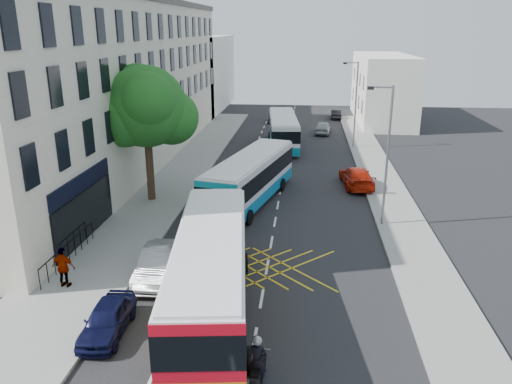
% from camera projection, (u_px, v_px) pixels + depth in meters
% --- Properties ---
extents(ground, '(120.00, 120.00, 0.00)m').
position_uv_depth(ground, '(255.00, 340.00, 18.66)').
color(ground, black).
rests_on(ground, ground).
extents(pavement_left, '(5.00, 70.00, 0.15)m').
position_uv_depth(pavement_left, '(152.00, 200.00, 33.61)').
color(pavement_left, gray).
rests_on(pavement_left, ground).
extents(pavement_right, '(3.00, 70.00, 0.15)m').
position_uv_depth(pavement_right, '(394.00, 208.00, 32.10)').
color(pavement_right, gray).
rests_on(pavement_right, ground).
extents(terrace_main, '(8.30, 45.00, 13.50)m').
position_uv_depth(terrace_main, '(116.00, 83.00, 41.01)').
color(terrace_main, beige).
rests_on(terrace_main, ground).
extents(terrace_far, '(8.00, 20.00, 10.00)m').
position_uv_depth(terrace_far, '(196.00, 73.00, 70.39)').
color(terrace_far, silver).
rests_on(terrace_far, ground).
extents(building_right, '(6.00, 18.00, 8.00)m').
position_uv_depth(building_right, '(382.00, 88.00, 61.72)').
color(building_right, silver).
rests_on(building_right, ground).
extents(street_tree, '(6.30, 5.70, 8.80)m').
position_uv_depth(street_tree, '(145.00, 107.00, 31.63)').
color(street_tree, '#382619').
rests_on(street_tree, pavement_left).
extents(lamp_near, '(1.45, 0.15, 8.00)m').
position_uv_depth(lamp_near, '(386.00, 149.00, 27.96)').
color(lamp_near, slate).
rests_on(lamp_near, pavement_right).
extents(lamp_far, '(1.45, 0.15, 8.00)m').
position_uv_depth(lamp_far, '(355.00, 100.00, 46.86)').
color(lamp_far, slate).
rests_on(lamp_far, pavement_right).
extents(railings, '(0.08, 5.60, 1.14)m').
position_uv_depth(railings, '(68.00, 251.00, 24.36)').
color(railings, black).
rests_on(railings, pavement_left).
extents(bus_near, '(4.26, 12.25, 3.38)m').
position_uv_depth(bus_near, '(211.00, 272.00, 20.06)').
color(bus_near, silver).
rests_on(bus_near, ground).
extents(bus_mid, '(5.21, 11.56, 3.17)m').
position_uv_depth(bus_mid, '(250.00, 178.00, 32.82)').
color(bus_mid, silver).
rests_on(bus_mid, ground).
extents(bus_far, '(3.54, 11.08, 3.06)m').
position_uv_depth(bus_far, '(283.00, 130.00, 48.51)').
color(bus_far, silver).
rests_on(bus_far, ground).
extents(motorbike, '(0.73, 2.21, 1.96)m').
position_uv_depth(motorbike, '(257.00, 364.00, 15.87)').
color(motorbike, black).
rests_on(motorbike, ground).
extents(parked_car_blue, '(1.60, 3.68, 1.23)m').
position_uv_depth(parked_car_blue, '(107.00, 319.00, 18.87)').
color(parked_car_blue, black).
rests_on(parked_car_blue, ground).
extents(parked_car_silver, '(1.68, 4.46, 1.45)m').
position_uv_depth(parked_car_silver, '(159.00, 264.00, 23.06)').
color(parked_car_silver, '#97989E').
rests_on(parked_car_silver, ground).
extents(red_hatchback, '(2.47, 5.13, 1.44)m').
position_uv_depth(red_hatchback, '(357.00, 177.00, 36.49)').
color(red_hatchback, '#B41C07').
rests_on(red_hatchback, ground).
extents(distant_car_grey, '(2.58, 5.00, 1.35)m').
position_uv_depth(distant_car_grey, '(279.00, 116.00, 61.65)').
color(distant_car_grey, '#43464B').
rests_on(distant_car_grey, ground).
extents(distant_car_silver, '(2.03, 4.17, 1.37)m').
position_uv_depth(distant_car_silver, '(323.00, 128.00, 54.74)').
color(distant_car_silver, '#9EA2A6').
rests_on(distant_car_silver, ground).
extents(distant_car_dark, '(1.30, 3.59, 1.18)m').
position_uv_depth(distant_car_dark, '(336.00, 114.00, 63.92)').
color(distant_car_dark, black).
rests_on(distant_car_dark, ground).
extents(pedestrian_far, '(1.13, 0.56, 1.86)m').
position_uv_depth(pedestrian_far, '(64.00, 267.00, 21.92)').
color(pedestrian_far, gray).
rests_on(pedestrian_far, pavement_left).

